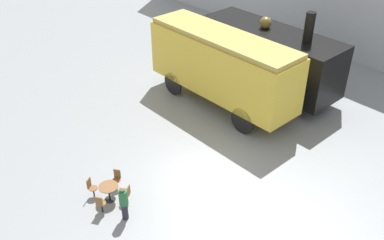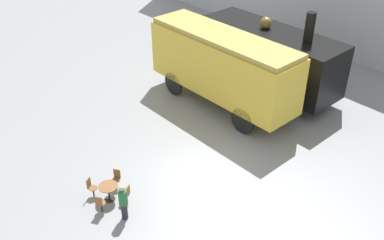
% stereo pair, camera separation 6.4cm
% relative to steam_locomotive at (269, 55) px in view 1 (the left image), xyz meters
% --- Properties ---
extents(ground_plane, '(80.00, 80.00, 0.00)m').
position_rel_steam_locomotive_xyz_m(ground_plane, '(3.31, -8.12, -2.07)').
color(ground_plane, gray).
extents(steam_locomotive, '(8.32, 2.74, 5.08)m').
position_rel_steam_locomotive_xyz_m(steam_locomotive, '(0.00, 0.00, 0.00)').
color(steam_locomotive, black).
rests_on(steam_locomotive, ground_plane).
extents(passenger_coach_vintage, '(8.63, 2.40, 4.02)m').
position_rel_steam_locomotive_xyz_m(passenger_coach_vintage, '(-0.45, -3.26, 0.34)').
color(passenger_coach_vintage, gold).
rests_on(passenger_coach_vintage, ground_plane).
extents(cafe_table_near, '(0.77, 0.77, 0.70)m').
position_rel_steam_locomotive_xyz_m(cafe_table_near, '(1.81, -11.80, -1.54)').
color(cafe_table_near, black).
rests_on(cafe_table_near, ground_plane).
extents(cafe_chair_0, '(0.39, 0.40, 0.87)m').
position_rel_steam_locomotive_xyz_m(cafe_chair_0, '(2.21, -12.44, -1.56)').
color(cafe_chair_0, black).
rests_on(cafe_chair_0, ground_plane).
extents(cafe_chair_1, '(0.40, 0.39, 0.87)m').
position_rel_steam_locomotive_xyz_m(cafe_chair_1, '(2.45, -11.39, -1.56)').
color(cafe_chair_1, black).
rests_on(cafe_chair_1, ground_plane).
extents(cafe_chair_2, '(0.39, 0.40, 0.87)m').
position_rel_steam_locomotive_xyz_m(cafe_chair_2, '(1.40, -11.16, -1.56)').
color(cafe_chair_2, black).
rests_on(cafe_chair_2, ground_plane).
extents(cafe_chair_3, '(0.40, 0.39, 0.87)m').
position_rel_steam_locomotive_xyz_m(cafe_chair_3, '(1.17, -12.20, -1.56)').
color(cafe_chair_3, black).
rests_on(cafe_chair_3, ground_plane).
extents(visitor_person, '(0.34, 0.34, 1.58)m').
position_rel_steam_locomotive_xyz_m(visitor_person, '(3.05, -11.92, -1.22)').
color(visitor_person, '#262633').
rests_on(visitor_person, ground_plane).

